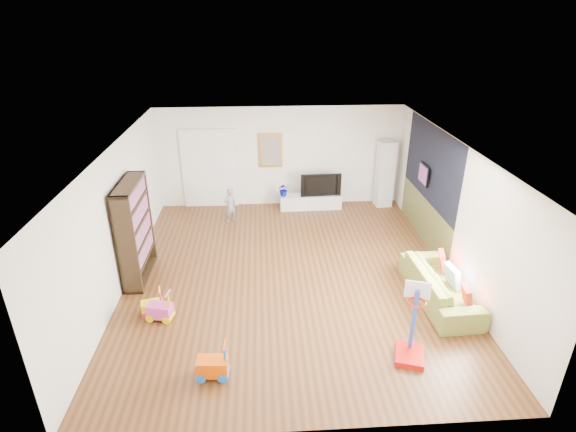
{
  "coord_description": "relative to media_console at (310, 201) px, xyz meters",
  "views": [
    {
      "loc": [
        -0.53,
        -7.83,
        4.97
      ],
      "look_at": [
        0.0,
        0.4,
        1.15
      ],
      "focal_mm": 28.0,
      "sensor_mm": 36.0,
      "label": 1
    }
  ],
  "objects": [
    {
      "name": "pillow_left",
      "position": [
        2.15,
        -4.99,
        0.3
      ],
      "size": [
        0.13,
        0.35,
        0.34
      ],
      "primitive_type": "cube",
      "rotation": [
        0.0,
        0.0,
        -0.13
      ],
      "color": "#B42917",
      "rests_on": "sofa"
    },
    {
      "name": "child",
      "position": [
        -2.13,
        -0.74,
        0.26
      ],
      "size": [
        0.4,
        0.37,
        0.91
      ],
      "primitive_type": "imported",
      "rotation": [
        0.0,
        0.0,
        3.73
      ],
      "color": "gray",
      "rests_on": "ground"
    },
    {
      "name": "tall_cabinet",
      "position": [
        2.02,
        0.11,
        0.71
      ],
      "size": [
        0.45,
        0.45,
        1.81
      ],
      "primitive_type": "cube",
      "rotation": [
        0.0,
        0.0,
        0.07
      ],
      "color": "silver",
      "rests_on": "ground"
    },
    {
      "name": "ride_on_pink",
      "position": [
        -3.15,
        -4.66,
        0.09
      ],
      "size": [
        0.47,
        0.35,
        0.57
      ],
      "primitive_type": "cube",
      "rotation": [
        0.0,
        0.0,
        -0.22
      ],
      "color": "#CD4399",
      "rests_on": "ground"
    },
    {
      "name": "sofa",
      "position": [
        1.94,
        -4.39,
        0.12
      ],
      "size": [
        0.92,
        2.15,
        0.62
      ],
      "primitive_type": "imported",
      "rotation": [
        0.0,
        0.0,
        1.62
      ],
      "color": "olive",
      "rests_on": "ground"
    },
    {
      "name": "wall_front",
      "position": [
        -0.8,
        -7.12,
        1.16
      ],
      "size": [
        6.5,
        0.0,
        2.7
      ],
      "primitive_type": "cube",
      "color": "silver",
      "rests_on": "ground"
    },
    {
      "name": "navy_accent",
      "position": [
        2.43,
        -1.97,
        1.66
      ],
      "size": [
        0.01,
        3.2,
        1.7
      ],
      "primitive_type": "cube",
      "color": "black",
      "rests_on": "wall_right"
    },
    {
      "name": "olive_wainscot",
      "position": [
        2.43,
        -1.97,
        0.31
      ],
      "size": [
        0.01,
        3.2,
        1.0
      ],
      "primitive_type": "cube",
      "color": "brown",
      "rests_on": "wall_right"
    },
    {
      "name": "bookshelf",
      "position": [
        -3.82,
        -3.18,
        0.82
      ],
      "size": [
        0.37,
        1.38,
        2.02
      ],
      "primitive_type": "cube",
      "rotation": [
        0.0,
        0.0,
        0.0
      ],
      "color": "#312212",
      "rests_on": "ground"
    },
    {
      "name": "pillow_center",
      "position": [
        2.15,
        -4.37,
        0.3
      ],
      "size": [
        0.16,
        0.42,
        0.41
      ],
      "primitive_type": "cube",
      "rotation": [
        0.0,
        0.0,
        0.12
      ],
      "color": "silver",
      "rests_on": "sofa"
    },
    {
      "name": "wall_right",
      "position": [
        2.45,
        -3.37,
        1.16
      ],
      "size": [
        0.0,
        7.5,
        2.7
      ],
      "primitive_type": "cube",
      "color": "silver",
      "rests_on": "ground"
    },
    {
      "name": "basketball_hoop",
      "position": [
        0.91,
        -5.88,
        0.45
      ],
      "size": [
        0.58,
        0.65,
        1.29
      ],
      "primitive_type": "cube",
      "rotation": [
        0.0,
        0.0,
        -0.31
      ],
      "color": "#BE0E08",
      "rests_on": "ground"
    },
    {
      "name": "wall_left",
      "position": [
        -4.05,
        -3.37,
        1.16
      ],
      "size": [
        0.0,
        7.5,
        2.7
      ],
      "primitive_type": "cube",
      "color": "silver",
      "rests_on": "ground"
    },
    {
      "name": "ceiling",
      "position": [
        -0.8,
        -3.37,
        2.51
      ],
      "size": [
        6.5,
        7.5,
        0.0
      ],
      "primitive_type": "cube",
      "color": "white",
      "rests_on": "ground"
    },
    {
      "name": "pillow_right",
      "position": [
        2.18,
        -3.82,
        0.3
      ],
      "size": [
        0.19,
        0.38,
        0.37
      ],
      "primitive_type": "cube",
      "rotation": [
        0.0,
        0.0,
        -0.25
      ],
      "color": "red",
      "rests_on": "sofa"
    },
    {
      "name": "artwork_right",
      "position": [
        2.37,
        -1.77,
        1.36
      ],
      "size": [
        0.04,
        0.56,
        0.46
      ],
      "primitive_type": "cube",
      "color": "#7F3F8C",
      "rests_on": "wall_right"
    },
    {
      "name": "ride_on_orange",
      "position": [
        -2.12,
        -6.09,
        0.11
      ],
      "size": [
        0.47,
        0.31,
        0.61
      ],
      "primitive_type": "cube",
      "rotation": [
        0.0,
        0.0,
        -0.05
      ],
      "color": "#E44D00",
      "rests_on": "ground"
    },
    {
      "name": "vase_plant",
      "position": [
        -0.73,
        -0.03,
        0.38
      ],
      "size": [
        0.34,
        0.29,
        0.36
      ],
      "primitive_type": "imported",
      "rotation": [
        0.0,
        0.0,
        -0.03
      ],
      "color": "#020D9B",
      "rests_on": "media_console"
    },
    {
      "name": "doorway",
      "position": [
        -2.7,
        0.34,
        0.86
      ],
      "size": [
        1.45,
        0.06,
        2.1
      ],
      "primitive_type": "cube",
      "color": "white",
      "rests_on": "ground"
    },
    {
      "name": "tv",
      "position": [
        0.25,
        0.0,
        0.51
      ],
      "size": [
        1.09,
        0.19,
        0.63
      ],
      "primitive_type": "imported",
      "rotation": [
        0.0,
        0.0,
        0.04
      ],
      "color": "black",
      "rests_on": "media_console"
    },
    {
      "name": "media_console",
      "position": [
        0.0,
        0.0,
        0.0
      ],
      "size": [
        1.67,
        0.47,
        0.39
      ],
      "primitive_type": "cube",
      "rotation": [
        0.0,
        0.0,
        0.03
      ],
      "color": "silver",
      "rests_on": "ground"
    },
    {
      "name": "ride_on_yellow",
      "position": [
        -3.32,
        -4.51,
        0.05
      ],
      "size": [
        0.41,
        0.31,
        0.49
      ],
      "primitive_type": "cube",
      "rotation": [
        0.0,
        0.0,
        0.24
      ],
      "color": "#FFE403",
      "rests_on": "ground"
    },
    {
      "name": "wall_back",
      "position": [
        -0.8,
        0.38,
        1.16
      ],
      "size": [
        6.5,
        0.0,
        2.7
      ],
      "primitive_type": "cube",
      "color": "silver",
      "rests_on": "ground"
    },
    {
      "name": "painting_back",
      "position": [
        -1.05,
        0.34,
        1.36
      ],
      "size": [
        0.62,
        0.06,
        0.92
      ],
      "primitive_type": "cube",
      "color": "gold",
      "rests_on": "wall_back"
    },
    {
      "name": "floor",
      "position": [
        -0.8,
        -3.37,
        -0.19
      ],
      "size": [
        6.5,
        7.5,
        0.0
      ],
      "primitive_type": "cube",
      "color": "brown",
      "rests_on": "ground"
    }
  ]
}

